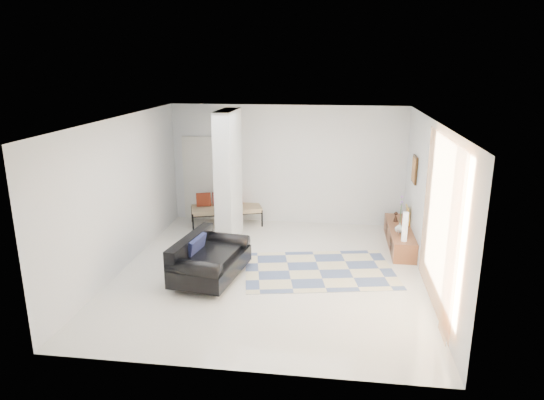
# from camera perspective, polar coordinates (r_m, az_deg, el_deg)

# --- Properties ---
(floor) EXTENTS (6.00, 6.00, 0.00)m
(floor) POSITION_cam_1_polar(r_m,az_deg,el_deg) (9.04, -0.26, -8.49)
(floor) COLOR silver
(floor) RESTS_ON ground
(ceiling) EXTENTS (6.00, 6.00, 0.00)m
(ceiling) POSITION_cam_1_polar(r_m,az_deg,el_deg) (8.28, -0.29, 9.45)
(ceiling) COLOR white
(ceiling) RESTS_ON wall_back
(wall_back) EXTENTS (6.00, 0.00, 6.00)m
(wall_back) POSITION_cam_1_polar(r_m,az_deg,el_deg) (11.45, 1.79, 4.13)
(wall_back) COLOR silver
(wall_back) RESTS_ON ground
(wall_front) EXTENTS (6.00, 0.00, 6.00)m
(wall_front) POSITION_cam_1_polar(r_m,az_deg,el_deg) (5.77, -4.41, -7.97)
(wall_front) COLOR silver
(wall_front) RESTS_ON ground
(wall_left) EXTENTS (0.00, 6.00, 6.00)m
(wall_left) POSITION_cam_1_polar(r_m,az_deg,el_deg) (9.33, -17.26, 0.69)
(wall_left) COLOR silver
(wall_left) RESTS_ON ground
(wall_right) EXTENTS (0.00, 6.00, 6.00)m
(wall_right) POSITION_cam_1_polar(r_m,az_deg,el_deg) (8.63, 18.12, -0.58)
(wall_right) COLOR silver
(wall_right) RESTS_ON ground
(partition_column) EXTENTS (0.35, 1.20, 2.80)m
(partition_column) POSITION_cam_1_polar(r_m,az_deg,el_deg) (10.27, -5.14, 2.71)
(partition_column) COLOR silver
(partition_column) RESTS_ON floor
(hallway_door) EXTENTS (0.85, 0.06, 2.04)m
(hallway_door) POSITION_cam_1_polar(r_m,az_deg,el_deg) (11.89, -8.38, 2.53)
(hallway_door) COLOR silver
(hallway_door) RESTS_ON floor
(curtain) EXTENTS (0.00, 2.55, 2.55)m
(curtain) POSITION_cam_1_polar(r_m,az_deg,el_deg) (7.52, 19.05, -2.64)
(curtain) COLOR #FF9743
(curtain) RESTS_ON wall_right
(wall_art) EXTENTS (0.04, 0.45, 0.55)m
(wall_art) POSITION_cam_1_polar(r_m,az_deg,el_deg) (10.19, 16.44, 3.46)
(wall_art) COLOR #331F0E
(wall_art) RESTS_ON wall_right
(media_console) EXTENTS (0.45, 2.03, 0.80)m
(media_console) POSITION_cam_1_polar(r_m,az_deg,el_deg) (10.56, 14.76, -4.17)
(media_console) COLOR brown
(media_console) RESTS_ON floor
(loveseat) EXTENTS (1.20, 1.77, 0.76)m
(loveseat) POSITION_cam_1_polar(r_m,az_deg,el_deg) (8.75, -7.60, -6.98)
(loveseat) COLOR silver
(loveseat) RESTS_ON floor
(daybed) EXTENTS (1.77, 1.17, 0.77)m
(daybed) POSITION_cam_1_polar(r_m,az_deg,el_deg) (11.56, -5.54, -0.84)
(daybed) COLOR black
(daybed) RESTS_ON floor
(area_rug) EXTENTS (3.03, 2.30, 0.01)m
(area_rug) POSITION_cam_1_polar(r_m,az_deg,el_deg) (9.15, 5.56, -8.21)
(area_rug) COLOR #C3B995
(area_rug) RESTS_ON floor
(cylinder_lamp) EXTENTS (0.11, 0.11, 0.58)m
(cylinder_lamp) POSITION_cam_1_polar(r_m,az_deg,el_deg) (9.66, 15.38, -3.05)
(cylinder_lamp) COLOR silver
(cylinder_lamp) RESTS_ON media_console
(bronze_figurine) EXTENTS (0.11, 0.11, 0.22)m
(bronze_figurine) POSITION_cam_1_polar(r_m,az_deg,el_deg) (10.84, 14.36, -1.92)
(bronze_figurine) COLOR black
(bronze_figurine) RESTS_ON media_console
(vase) EXTENTS (0.20, 0.20, 0.20)m
(vase) POSITION_cam_1_polar(r_m,az_deg,el_deg) (10.18, 14.79, -3.16)
(vase) COLOR silver
(vase) RESTS_ON media_console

